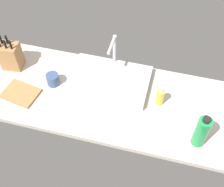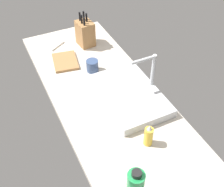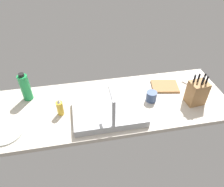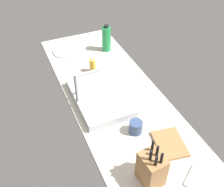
% 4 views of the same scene
% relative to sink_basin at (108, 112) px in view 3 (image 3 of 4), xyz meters
% --- Properties ---
extents(countertop_slab, '(1.94, 0.65, 0.04)m').
position_rel_sink_basin_xyz_m(countertop_slab, '(-0.00, -0.12, -0.05)').
color(countertop_slab, beige).
rests_on(countertop_slab, ground).
extents(sink_basin, '(0.52, 0.34, 0.06)m').
position_rel_sink_basin_xyz_m(sink_basin, '(0.00, 0.00, 0.00)').
color(sink_basin, '#B7BABF').
rests_on(sink_basin, countertop_slab).
extents(faucet, '(0.06, 0.17, 0.27)m').
position_rel_sink_basin_xyz_m(faucet, '(-0.01, 0.14, 0.14)').
color(faucet, '#B7BABF').
rests_on(faucet, countertop_slab).
extents(knife_block, '(0.14, 0.12, 0.25)m').
position_rel_sink_basin_xyz_m(knife_block, '(-0.69, -0.01, 0.07)').
color(knife_block, '#9E7042').
rests_on(knife_block, countertop_slab).
extents(cutting_board, '(0.25, 0.20, 0.02)m').
position_rel_sink_basin_xyz_m(cutting_board, '(-0.53, -0.24, -0.02)').
color(cutting_board, '#9E7042').
rests_on(cutting_board, countertop_slab).
extents(soap_bottle, '(0.05, 0.05, 0.14)m').
position_rel_sink_basin_xyz_m(soap_bottle, '(0.34, -0.08, 0.03)').
color(soap_bottle, gold).
rests_on(soap_bottle, countertop_slab).
extents(water_bottle, '(0.08, 0.08, 0.24)m').
position_rel_sink_basin_xyz_m(water_bottle, '(0.60, -0.30, 0.08)').
color(water_bottle, '#1E8E47').
rests_on(water_bottle, countertop_slab).
extents(dinner_plate, '(0.25, 0.25, 0.01)m').
position_rel_sink_basin_xyz_m(dinner_plate, '(0.72, 0.03, -0.02)').
color(dinner_plate, silver).
rests_on(dinner_plate, countertop_slab).
extents(dish_towel, '(0.23, 0.22, 0.01)m').
position_rel_sink_basin_xyz_m(dish_towel, '(-0.82, -0.27, -0.02)').
color(dish_towel, white).
rests_on(dish_towel, countertop_slab).
extents(coffee_mug, '(0.08, 0.08, 0.08)m').
position_rel_sink_basin_xyz_m(coffee_mug, '(-0.36, -0.10, 0.01)').
color(coffee_mug, '#384C75').
rests_on(coffee_mug, countertop_slab).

